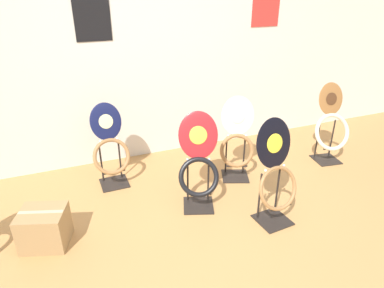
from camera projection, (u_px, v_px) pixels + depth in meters
ground_plane at (228, 275)px, 2.49m from camera, size 14.00×14.00×0.00m
wall_back at (143, 46)px, 3.72m from camera, size 8.00×0.07×2.60m
toilet_seat_display_white_plain at (237, 142)px, 3.58m from camera, size 0.41×0.36×0.89m
toilet_seat_display_crimson_swirl at (198, 165)px, 3.11m from camera, size 0.47×0.47×0.88m
toilet_seat_display_jazz_black at (276, 176)px, 2.89m from camera, size 0.40×0.32×0.94m
toilet_seat_display_navy_moon at (110, 148)px, 3.47m from camera, size 0.38×0.34×0.85m
toilet_seat_display_woodgrain at (331, 127)px, 3.92m from camera, size 0.46×0.36×0.91m
storage_box at (44, 228)px, 2.73m from camera, size 0.43×0.40×0.31m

